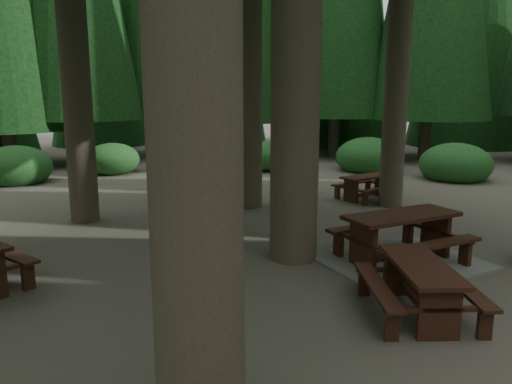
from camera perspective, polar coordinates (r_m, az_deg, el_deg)
ground at (r=8.47m, az=0.83°, el=-8.87°), size 80.00×80.00×0.00m
picnic_table_a at (r=9.05m, az=16.17°, el=-5.88°), size 2.88×2.50×0.88m
picnic_table_d at (r=14.05m, az=12.56°, el=0.94°), size 1.55×1.25×0.67m
picnic_table_e at (r=7.03m, az=18.24°, el=-9.62°), size 2.07×2.16×0.73m
shrub_ring at (r=9.32m, az=1.69°, el=-4.38°), size 23.86×24.64×1.49m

